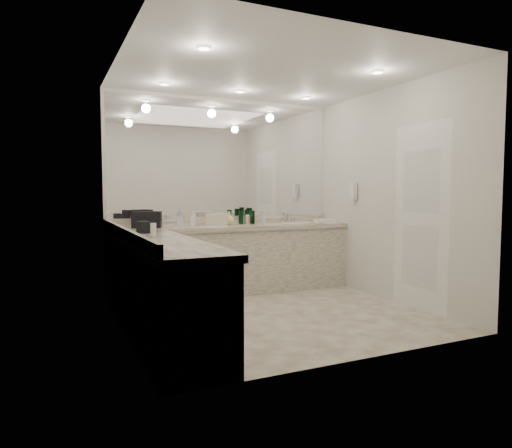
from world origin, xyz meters
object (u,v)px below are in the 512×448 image
black_toiletry_bag (147,220)px  hand_towel (325,221)px  soap_bottle_b (180,220)px  soap_bottle_c (229,218)px  sink (296,223)px  wall_phone (353,191)px  cream_cosmetic_case (217,219)px  soap_bottle_a (193,218)px

black_toiletry_bag → hand_towel: (2.52, -0.05, -0.08)m
soap_bottle_b → soap_bottle_c: soap_bottle_c is taller
black_toiletry_bag → soap_bottle_c: size_ratio=1.90×
sink → hand_towel: size_ratio=1.64×
wall_phone → cream_cosmetic_case: wall_phone is taller
black_toiletry_bag → soap_bottle_b: black_toiletry_bag is taller
sink → soap_bottle_b: (-1.68, -0.04, 0.09)m
black_toiletry_bag → wall_phone: bearing=-10.3°
wall_phone → soap_bottle_c: 1.73m
hand_towel → soap_bottle_a: soap_bottle_a is taller
sink → hand_towel: hand_towel is taller
wall_phone → soap_bottle_c: bearing=163.2°
wall_phone → soap_bottle_b: size_ratio=1.42×
black_toiletry_bag → soap_bottle_c: 1.07m
soap_bottle_c → black_toiletry_bag: bearing=-179.8°
cream_cosmetic_case → hand_towel: 1.62m
hand_towel → soap_bottle_b: (-2.11, 0.02, 0.06)m
soap_bottle_a → soap_bottle_b: soap_bottle_a is taller
cream_cosmetic_case → wall_phone: bearing=3.3°
hand_towel → soap_bottle_a: size_ratio=1.26×
wall_phone → soap_bottle_c: size_ratio=1.33×
sink → wall_phone: 0.91m
soap_bottle_c → cream_cosmetic_case: bearing=173.4°
wall_phone → black_toiletry_bag: bearing=169.7°
soap_bottle_a → soap_bottle_c: bearing=-0.6°
hand_towel → soap_bottle_c: soap_bottle_c is taller
sink → soap_bottle_c: soap_bottle_c is taller
black_toiletry_bag → soap_bottle_a: bearing=0.8°
soap_bottle_a → soap_bottle_c: 0.49m
wall_phone → soap_bottle_c: wall_phone is taller
wall_phone → sink: bearing=140.4°
sink → soap_bottle_c: size_ratio=2.43×
sink → soap_bottle_a: 1.51m
black_toiletry_bag → cream_cosmetic_case: size_ratio=1.21×
sink → cream_cosmetic_case: 1.18m
wall_phone → soap_bottle_a: wall_phone is taller
soap_bottle_a → cream_cosmetic_case: bearing=2.4°
soap_bottle_a → soap_bottle_c: soap_bottle_a is taller
soap_bottle_a → black_toiletry_bag: bearing=-179.2°
sink → soap_bottle_a: bearing=-179.8°
sink → soap_bottle_b: bearing=-178.6°
soap_bottle_b → wall_phone: bearing=-11.4°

